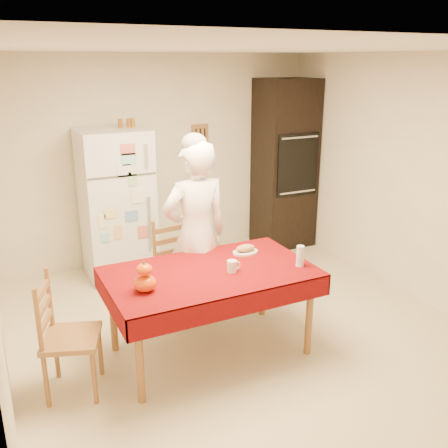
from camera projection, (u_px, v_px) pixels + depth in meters
floor at (244, 334)px, 4.62m from camera, size 4.50×4.50×0.00m
room_shell at (246, 161)px, 4.11m from camera, size 4.02×4.52×2.51m
refrigerator at (117, 204)px, 5.68m from camera, size 0.75×0.74×1.70m
oven_cabinet at (285, 164)px, 6.60m from camera, size 0.70×0.62×2.20m
dining_table at (210, 278)px, 4.13m from camera, size 1.70×1.00×0.76m
chair_far at (177, 264)px, 4.91m from camera, size 0.47×0.45×0.95m
chair_left at (62, 332)px, 3.68m from camera, size 0.52×0.53×0.95m
seated_woman at (196, 235)px, 4.59m from camera, size 0.65×0.44×1.76m
coffee_mug at (232, 266)px, 4.07m from camera, size 0.08×0.08×0.10m
pumpkin_lower at (145, 283)px, 3.73m from camera, size 0.17×0.17×0.13m
pumpkin_upper at (144, 270)px, 3.70m from camera, size 0.12×0.12×0.09m
wine_glass at (300, 256)px, 4.18m from camera, size 0.07×0.07×0.18m
bread_plate at (245, 252)px, 4.48m from camera, size 0.24×0.24×0.02m
bread_loaf at (245, 248)px, 4.47m from camera, size 0.18×0.10×0.06m
spice_jar_left at (120, 123)px, 5.49m from camera, size 0.05×0.05×0.10m
spice_jar_mid at (129, 123)px, 5.53m from camera, size 0.05×0.05×0.10m
spice_jar_right at (133, 123)px, 5.55m from camera, size 0.05×0.05×0.10m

